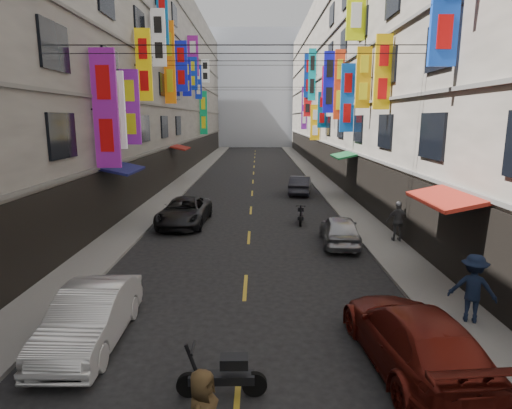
{
  "coord_description": "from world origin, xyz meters",
  "views": [
    {
      "loc": [
        0.4,
        4.78,
        5.43
      ],
      "look_at": [
        0.37,
        13.29,
        3.72
      ],
      "focal_mm": 30.0,
      "sensor_mm": 36.0,
      "label": 1
    }
  ],
  "objects_px": {
    "pedestrian_rnear": "(473,288)",
    "scooter_crossing": "(223,376)",
    "car_left_mid": "(90,317)",
    "car_left_far": "(184,212)",
    "car_right_mid": "(340,230)",
    "scooter_far_right": "(301,215)",
    "car_right_near": "(414,338)",
    "pedestrian_rfar": "(398,221)",
    "car_right_far": "(300,185)"
  },
  "relations": [
    {
      "from": "scooter_crossing",
      "to": "car_right_near",
      "type": "relative_size",
      "value": 0.36
    },
    {
      "from": "car_right_near",
      "to": "car_right_mid",
      "type": "height_order",
      "value": "car_right_near"
    },
    {
      "from": "car_left_mid",
      "to": "scooter_crossing",
      "type": "bearing_deg",
      "value": -31.76
    },
    {
      "from": "scooter_crossing",
      "to": "car_right_mid",
      "type": "relative_size",
      "value": 0.47
    },
    {
      "from": "scooter_crossing",
      "to": "pedestrian_rnear",
      "type": "distance_m",
      "value": 7.08
    },
    {
      "from": "scooter_far_right",
      "to": "car_right_mid",
      "type": "distance_m",
      "value": 4.11
    },
    {
      "from": "scooter_crossing",
      "to": "car_right_near",
      "type": "distance_m",
      "value": 4.24
    },
    {
      "from": "car_right_far",
      "to": "pedestrian_rnear",
      "type": "bearing_deg",
      "value": 106.12
    },
    {
      "from": "pedestrian_rnear",
      "to": "pedestrian_rfar",
      "type": "height_order",
      "value": "pedestrian_rnear"
    },
    {
      "from": "car_left_mid",
      "to": "car_right_mid",
      "type": "height_order",
      "value": "car_left_mid"
    },
    {
      "from": "car_left_mid",
      "to": "car_right_far",
      "type": "relative_size",
      "value": 1.03
    },
    {
      "from": "car_right_mid",
      "to": "pedestrian_rnear",
      "type": "xyz_separation_m",
      "value": [
        2.1,
        -7.46,
        0.39
      ]
    },
    {
      "from": "scooter_crossing",
      "to": "car_right_mid",
      "type": "distance_m",
      "value": 11.33
    },
    {
      "from": "scooter_far_right",
      "to": "pedestrian_rnear",
      "type": "relative_size",
      "value": 0.97
    },
    {
      "from": "car_left_mid",
      "to": "pedestrian_rfar",
      "type": "xyz_separation_m",
      "value": [
        10.28,
        8.65,
        0.31
      ]
    },
    {
      "from": "car_left_far",
      "to": "pedestrian_rfar",
      "type": "height_order",
      "value": "pedestrian_rfar"
    },
    {
      "from": "car_right_mid",
      "to": "car_left_mid",
      "type": "bearing_deg",
      "value": 52.04
    },
    {
      "from": "scooter_crossing",
      "to": "pedestrian_rfar",
      "type": "relative_size",
      "value": 1.02
    },
    {
      "from": "scooter_crossing",
      "to": "pedestrian_rnear",
      "type": "bearing_deg",
      "value": -65.83
    },
    {
      "from": "scooter_far_right",
      "to": "car_right_near",
      "type": "relative_size",
      "value": 0.36
    },
    {
      "from": "car_left_mid",
      "to": "car_right_mid",
      "type": "xyz_separation_m",
      "value": [
        7.68,
        8.45,
        -0.04
      ]
    },
    {
      "from": "scooter_crossing",
      "to": "car_right_mid",
      "type": "bearing_deg",
      "value": -23.44
    },
    {
      "from": "car_right_mid",
      "to": "pedestrian_rnear",
      "type": "bearing_deg",
      "value": 110.0
    },
    {
      "from": "scooter_crossing",
      "to": "car_left_far",
      "type": "xyz_separation_m",
      "value": [
        -3.12,
        14.07,
        0.25
      ]
    },
    {
      "from": "car_left_far",
      "to": "scooter_far_right",
      "type": "bearing_deg",
      "value": 5.23
    },
    {
      "from": "scooter_far_right",
      "to": "pedestrian_rfar",
      "type": "distance_m",
      "value": 5.41
    },
    {
      "from": "car_right_far",
      "to": "car_left_far",
      "type": "bearing_deg",
      "value": 62.01
    },
    {
      "from": "car_right_near",
      "to": "pedestrian_rfar",
      "type": "height_order",
      "value": "pedestrian_rfar"
    },
    {
      "from": "car_right_near",
      "to": "pedestrian_rfar",
      "type": "bearing_deg",
      "value": -111.29
    },
    {
      "from": "car_left_mid",
      "to": "pedestrian_rfar",
      "type": "relative_size",
      "value": 2.39
    },
    {
      "from": "scooter_crossing",
      "to": "car_right_far",
      "type": "distance_m",
      "value": 23.61
    },
    {
      "from": "pedestrian_rnear",
      "to": "car_left_far",
      "type": "bearing_deg",
      "value": -24.79
    },
    {
      "from": "scooter_crossing",
      "to": "pedestrian_rfar",
      "type": "bearing_deg",
      "value": -34.0
    },
    {
      "from": "car_left_mid",
      "to": "car_left_far",
      "type": "xyz_separation_m",
      "value": [
        0.28,
        12.03,
        -0.01
      ]
    },
    {
      "from": "car_left_far",
      "to": "car_right_mid",
      "type": "bearing_deg",
      "value": -23.51
    },
    {
      "from": "car_left_mid",
      "to": "pedestrian_rnear",
      "type": "distance_m",
      "value": 9.83
    },
    {
      "from": "car_left_mid",
      "to": "pedestrian_rnear",
      "type": "height_order",
      "value": "pedestrian_rnear"
    },
    {
      "from": "car_left_far",
      "to": "pedestrian_rnear",
      "type": "xyz_separation_m",
      "value": [
        9.5,
        -11.04,
        0.35
      ]
    },
    {
      "from": "car_left_far",
      "to": "car_right_far",
      "type": "height_order",
      "value": "car_left_far"
    },
    {
      "from": "car_left_far",
      "to": "pedestrian_rnear",
      "type": "bearing_deg",
      "value": -46.98
    },
    {
      "from": "car_right_near",
      "to": "car_right_far",
      "type": "relative_size",
      "value": 1.21
    },
    {
      "from": "scooter_far_right",
      "to": "car_left_mid",
      "type": "height_order",
      "value": "car_left_mid"
    },
    {
      "from": "scooter_far_right",
      "to": "car_left_mid",
      "type": "xyz_separation_m",
      "value": [
        -6.36,
        -12.34,
        0.25
      ]
    },
    {
      "from": "pedestrian_rnear",
      "to": "scooter_crossing",
      "type": "bearing_deg",
      "value": 49.94
    },
    {
      "from": "scooter_crossing",
      "to": "car_right_far",
      "type": "xyz_separation_m",
      "value": [
        3.8,
        23.3,
        0.23
      ]
    },
    {
      "from": "car_left_mid",
      "to": "pedestrian_rnear",
      "type": "relative_size",
      "value": 2.29
    },
    {
      "from": "car_left_far",
      "to": "pedestrian_rfar",
      "type": "bearing_deg",
      "value": -16.34
    },
    {
      "from": "scooter_crossing",
      "to": "car_right_far",
      "type": "relative_size",
      "value": 0.44
    },
    {
      "from": "scooter_crossing",
      "to": "car_right_far",
      "type": "bearing_deg",
      "value": -10.53
    },
    {
      "from": "car_right_mid",
      "to": "car_right_far",
      "type": "relative_size",
      "value": 0.94
    }
  ]
}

